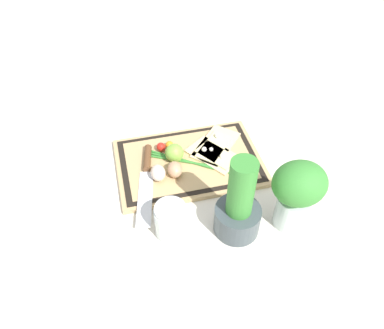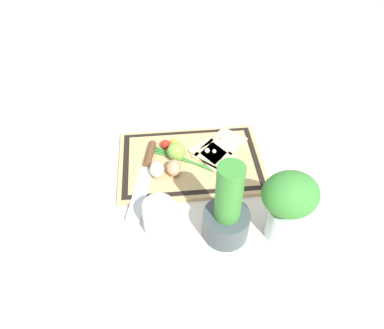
% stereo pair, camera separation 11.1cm
% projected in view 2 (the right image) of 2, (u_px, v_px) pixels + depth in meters
% --- Properties ---
extents(ground_plane, '(6.00, 6.00, 0.00)m').
position_uv_depth(ground_plane, '(191.00, 164.00, 1.16)').
color(ground_plane, silver).
extents(cutting_board, '(0.44, 0.30, 0.02)m').
position_uv_depth(cutting_board, '(191.00, 162.00, 1.15)').
color(cutting_board, tan).
rests_on(cutting_board, ground_plane).
extents(pizza_slice_near, '(0.19, 0.19, 0.02)m').
position_uv_depth(pizza_slice_near, '(220.00, 148.00, 1.18)').
color(pizza_slice_near, beige).
rests_on(pizza_slice_near, cutting_board).
extents(pizza_slice_far, '(0.17, 0.19, 0.02)m').
position_uv_depth(pizza_slice_far, '(216.00, 157.00, 1.15)').
color(pizza_slice_far, beige).
rests_on(pizza_slice_far, cutting_board).
extents(knife, '(0.09, 0.30, 0.02)m').
position_uv_depth(knife, '(147.00, 166.00, 1.12)').
color(knife, silver).
rests_on(knife, cutting_board).
extents(egg_brown, '(0.04, 0.06, 0.04)m').
position_uv_depth(egg_brown, '(174.00, 168.00, 1.09)').
color(egg_brown, tan).
rests_on(egg_brown, cutting_board).
extents(egg_pink, '(0.04, 0.06, 0.04)m').
position_uv_depth(egg_pink, '(157.00, 169.00, 1.09)').
color(egg_pink, beige).
rests_on(egg_pink, cutting_board).
extents(lime, '(0.06, 0.06, 0.06)m').
position_uv_depth(lime, '(176.00, 151.00, 1.13)').
color(lime, '#7FB742').
rests_on(lime, cutting_board).
extents(cherry_tomato_red, '(0.03, 0.03, 0.03)m').
position_uv_depth(cherry_tomato_red, '(165.00, 144.00, 1.17)').
color(cherry_tomato_red, red).
rests_on(cherry_tomato_red, cutting_board).
extents(cherry_tomato_yellow, '(0.03, 0.03, 0.03)m').
position_uv_depth(cherry_tomato_yellow, '(174.00, 143.00, 1.18)').
color(cherry_tomato_yellow, gold).
rests_on(cherry_tomato_yellow, cutting_board).
extents(scallion_bunch, '(0.28, 0.18, 0.01)m').
position_uv_depth(scallion_bunch, '(195.00, 163.00, 1.13)').
color(scallion_bunch, '#388433').
rests_on(scallion_bunch, cutting_board).
extents(herb_pot, '(0.12, 0.12, 0.24)m').
position_uv_depth(herb_pot, '(227.00, 213.00, 0.92)').
color(herb_pot, '#3D474C').
rests_on(herb_pot, ground_plane).
extents(sauce_jar, '(0.08, 0.08, 0.10)m').
position_uv_depth(sauce_jar, '(160.00, 219.00, 0.96)').
color(sauce_jar, silver).
rests_on(sauce_jar, ground_plane).
extents(herb_glass, '(0.14, 0.12, 0.21)m').
position_uv_depth(herb_glass, '(288.00, 202.00, 0.89)').
color(herb_glass, silver).
rests_on(herb_glass, ground_plane).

